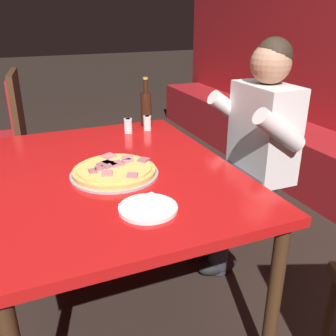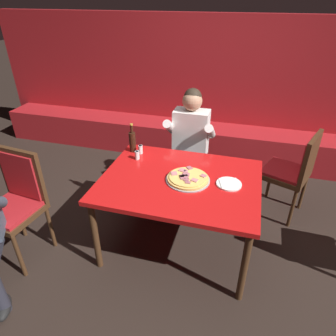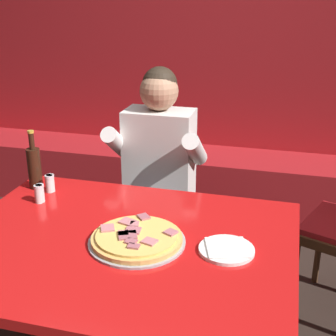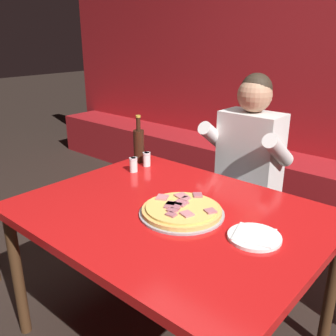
{
  "view_description": "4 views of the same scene",
  "coord_description": "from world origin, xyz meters",
  "px_view_note": "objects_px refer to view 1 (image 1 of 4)",
  "views": [
    {
      "loc": [
        1.51,
        -0.36,
        1.39
      ],
      "look_at": [
        0.09,
        0.24,
        0.75
      ],
      "focal_mm": 40.0,
      "sensor_mm": 36.0,
      "label": 1
    },
    {
      "loc": [
        0.49,
        -2.11,
        2.13
      ],
      "look_at": [
        -0.13,
        0.07,
        0.79
      ],
      "focal_mm": 32.0,
      "sensor_mm": 36.0,
      "label": 2
    },
    {
      "loc": [
        0.59,
        -1.5,
        1.67
      ],
      "look_at": [
        0.12,
        0.27,
        0.96
      ],
      "focal_mm": 50.0,
      "sensor_mm": 36.0,
      "label": 3
    },
    {
      "loc": [
        1.0,
        -1.16,
        1.5
      ],
      "look_at": [
        -0.06,
        0.05,
        0.92
      ],
      "focal_mm": 40.0,
      "sensor_mm": 36.0,
      "label": 4
    }
  ],
  "objects_px": {
    "shaker_black_pepper": "(146,124)",
    "shaker_red_pepper_flakes": "(127,127)",
    "beer_bottle": "(146,108)",
    "dining_chair_by_booth": "(3,132)",
    "main_dining_table": "(112,184)",
    "pizza": "(114,171)",
    "shaker_oregano": "(148,124)",
    "diner_seated_blue_shirt": "(250,147)",
    "plate_white_paper": "(148,208)",
    "shaker_parmesan": "(129,127)"
  },
  "relations": [
    {
      "from": "pizza",
      "to": "shaker_oregano",
      "type": "distance_m",
      "value": 0.66
    },
    {
      "from": "shaker_black_pepper",
      "to": "shaker_red_pepper_flakes",
      "type": "relative_size",
      "value": 1.0
    },
    {
      "from": "beer_bottle",
      "to": "dining_chair_by_booth",
      "type": "relative_size",
      "value": 0.29
    },
    {
      "from": "shaker_black_pepper",
      "to": "shaker_parmesan",
      "type": "bearing_deg",
      "value": -82.38
    },
    {
      "from": "main_dining_table",
      "to": "dining_chair_by_booth",
      "type": "xyz_separation_m",
      "value": [
        -1.35,
        -0.45,
        -0.09
      ]
    },
    {
      "from": "shaker_parmesan",
      "to": "shaker_red_pepper_flakes",
      "type": "bearing_deg",
      "value": -109.12
    },
    {
      "from": "plate_white_paper",
      "to": "dining_chair_by_booth",
      "type": "relative_size",
      "value": 0.21
    },
    {
      "from": "pizza",
      "to": "diner_seated_blue_shirt",
      "type": "bearing_deg",
      "value": 101.39
    },
    {
      "from": "shaker_oregano",
      "to": "diner_seated_blue_shirt",
      "type": "xyz_separation_m",
      "value": [
        0.39,
        0.45,
        -0.08
      ]
    },
    {
      "from": "pizza",
      "to": "plate_white_paper",
      "type": "xyz_separation_m",
      "value": [
        0.35,
        0.03,
        -0.01
      ]
    },
    {
      "from": "shaker_red_pepper_flakes",
      "to": "shaker_oregano",
      "type": "bearing_deg",
      "value": 93.6
    },
    {
      "from": "shaker_oregano",
      "to": "dining_chair_by_booth",
      "type": "bearing_deg",
      "value": -136.85
    },
    {
      "from": "main_dining_table",
      "to": "pizza",
      "type": "distance_m",
      "value": 0.11
    },
    {
      "from": "diner_seated_blue_shirt",
      "to": "dining_chair_by_booth",
      "type": "relative_size",
      "value": 1.27
    },
    {
      "from": "shaker_parmesan",
      "to": "diner_seated_blue_shirt",
      "type": "height_order",
      "value": "diner_seated_blue_shirt"
    },
    {
      "from": "plate_white_paper",
      "to": "diner_seated_blue_shirt",
      "type": "height_order",
      "value": "diner_seated_blue_shirt"
    },
    {
      "from": "pizza",
      "to": "beer_bottle",
      "type": "xyz_separation_m",
      "value": [
        -0.65,
        0.38,
        0.09
      ]
    },
    {
      "from": "main_dining_table",
      "to": "beer_bottle",
      "type": "bearing_deg",
      "value": 146.86
    },
    {
      "from": "shaker_oregano",
      "to": "shaker_parmesan",
      "type": "relative_size",
      "value": 1.0
    },
    {
      "from": "shaker_black_pepper",
      "to": "shaker_red_pepper_flakes",
      "type": "height_order",
      "value": "same"
    },
    {
      "from": "diner_seated_blue_shirt",
      "to": "dining_chair_by_booth",
      "type": "height_order",
      "value": "diner_seated_blue_shirt"
    },
    {
      "from": "shaker_oregano",
      "to": "dining_chair_by_booth",
      "type": "distance_m",
      "value": 1.19
    },
    {
      "from": "shaker_parmesan",
      "to": "beer_bottle",
      "type": "bearing_deg",
      "value": 126.24
    },
    {
      "from": "beer_bottle",
      "to": "shaker_parmesan",
      "type": "xyz_separation_m",
      "value": [
        0.11,
        -0.14,
        -0.07
      ]
    },
    {
      "from": "shaker_black_pepper",
      "to": "dining_chair_by_booth",
      "type": "relative_size",
      "value": 0.09
    },
    {
      "from": "pizza",
      "to": "dining_chair_by_booth",
      "type": "xyz_separation_m",
      "value": [
        -1.41,
        -0.45,
        -0.18
      ]
    },
    {
      "from": "beer_bottle",
      "to": "shaker_black_pepper",
      "type": "relative_size",
      "value": 3.4
    },
    {
      "from": "shaker_parmesan",
      "to": "diner_seated_blue_shirt",
      "type": "bearing_deg",
      "value": 55.93
    },
    {
      "from": "shaker_red_pepper_flakes",
      "to": "diner_seated_blue_shirt",
      "type": "relative_size",
      "value": 0.07
    },
    {
      "from": "pizza",
      "to": "plate_white_paper",
      "type": "bearing_deg",
      "value": 4.34
    },
    {
      "from": "beer_bottle",
      "to": "diner_seated_blue_shirt",
      "type": "distance_m",
      "value": 0.66
    },
    {
      "from": "shaker_black_pepper",
      "to": "diner_seated_blue_shirt",
      "type": "distance_m",
      "value": 0.61
    },
    {
      "from": "pizza",
      "to": "shaker_black_pepper",
      "type": "relative_size",
      "value": 4.39
    },
    {
      "from": "dining_chair_by_booth",
      "to": "diner_seated_blue_shirt",
      "type": "bearing_deg",
      "value": 44.95
    },
    {
      "from": "main_dining_table",
      "to": "shaker_black_pepper",
      "type": "xyz_separation_m",
      "value": [
        -0.49,
        0.35,
        0.11
      ]
    },
    {
      "from": "shaker_red_pepper_flakes",
      "to": "diner_seated_blue_shirt",
      "type": "distance_m",
      "value": 0.7
    },
    {
      "from": "beer_bottle",
      "to": "diner_seated_blue_shirt",
      "type": "height_order",
      "value": "diner_seated_blue_shirt"
    },
    {
      "from": "beer_bottle",
      "to": "shaker_red_pepper_flakes",
      "type": "height_order",
      "value": "beer_bottle"
    },
    {
      "from": "main_dining_table",
      "to": "shaker_black_pepper",
      "type": "relative_size",
      "value": 15.69
    },
    {
      "from": "shaker_black_pepper",
      "to": "shaker_parmesan",
      "type": "distance_m",
      "value": 0.11
    },
    {
      "from": "beer_bottle",
      "to": "dining_chair_by_booth",
      "type": "distance_m",
      "value": 1.16
    },
    {
      "from": "plate_white_paper",
      "to": "shaker_parmesan",
      "type": "xyz_separation_m",
      "value": [
        -0.89,
        0.21,
        0.03
      ]
    },
    {
      "from": "plate_white_paper",
      "to": "beer_bottle",
      "type": "xyz_separation_m",
      "value": [
        -0.99,
        0.35,
        0.1
      ]
    },
    {
      "from": "shaker_black_pepper",
      "to": "dining_chair_by_booth",
      "type": "height_order",
      "value": "dining_chair_by_booth"
    },
    {
      "from": "main_dining_table",
      "to": "shaker_black_pepper",
      "type": "bearing_deg",
      "value": 144.7
    },
    {
      "from": "shaker_parmesan",
      "to": "shaker_red_pepper_flakes",
      "type": "height_order",
      "value": "same"
    },
    {
      "from": "shaker_oregano",
      "to": "dining_chair_by_booth",
      "type": "xyz_separation_m",
      "value": [
        -0.86,
        -0.8,
        -0.2
      ]
    },
    {
      "from": "plate_white_paper",
      "to": "main_dining_table",
      "type": "bearing_deg",
      "value": -176.28
    },
    {
      "from": "diner_seated_blue_shirt",
      "to": "dining_chair_by_booth",
      "type": "distance_m",
      "value": 1.77
    },
    {
      "from": "shaker_red_pepper_flakes",
      "to": "beer_bottle",
      "type": "bearing_deg",
      "value": 123.62
    }
  ]
}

